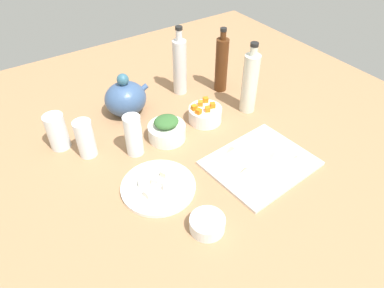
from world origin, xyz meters
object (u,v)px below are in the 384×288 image
at_px(bottle_0, 221,64).
at_px(drinking_glass_1, 57,132).
at_px(bowl_greens, 167,132).
at_px(drinking_glass_2, 85,139).
at_px(bowl_carrots, 205,115).
at_px(bottle_1, 180,66).
at_px(teapot, 126,98).
at_px(bowl_small_side, 207,224).
at_px(cutting_board, 260,163).
at_px(plate_tofu, 158,187).
at_px(drinking_glass_0, 133,135).
at_px(bottle_2, 250,83).

xyz_separation_m(bottle_0, drinking_glass_1, (-0.66, 0.01, -0.05)).
height_order(bowl_greens, drinking_glass_2, drinking_glass_2).
bearing_deg(bowl_carrots, bottle_1, 81.75).
height_order(teapot, bottle_1, bottle_1).
distance_m(bowl_small_side, drinking_glass_2, 0.48).
relative_size(cutting_board, bottle_1, 1.15).
bearing_deg(drinking_glass_2, bowl_carrots, -8.63).
relative_size(bowl_greens, drinking_glass_2, 0.99).
distance_m(plate_tofu, teapot, 0.41).
relative_size(cutting_board, drinking_glass_0, 2.21).
xyz_separation_m(bowl_carrots, drinking_glass_2, (-0.42, 0.06, 0.04)).
bearing_deg(bottle_2, teapot, 148.94).
bearing_deg(plate_tofu, bowl_greens, 52.73).
distance_m(bowl_carrots, bottle_1, 0.24).
bearing_deg(drinking_glass_1, drinking_glass_2, -54.81).
relative_size(bottle_0, bottle_1, 0.95).
relative_size(bowl_greens, bowl_small_side, 1.36).
xyz_separation_m(bowl_small_side, teapot, (0.06, 0.60, 0.05)).
height_order(bottle_1, drinking_glass_2, bottle_1).
distance_m(plate_tofu, drinking_glass_2, 0.29).
relative_size(bottle_1, drinking_glass_1, 2.20).
xyz_separation_m(plate_tofu, bowl_greens, (0.14, 0.19, 0.02)).
bearing_deg(plate_tofu, drinking_glass_2, 113.63).
bearing_deg(drinking_glass_2, bowl_small_side, -71.82).
bearing_deg(bottle_1, bottle_0, -27.34).
bearing_deg(drinking_glass_2, bottle_0, 7.45).
bearing_deg(drinking_glass_1, drinking_glass_0, -40.66).
relative_size(bowl_greens, bottle_1, 0.47).
distance_m(bowl_small_side, bottle_0, 0.71).
height_order(bottle_0, drinking_glass_1, bottle_0).
relative_size(plate_tofu, bowl_carrots, 1.84).
bearing_deg(plate_tofu, bottle_0, 34.73).
xyz_separation_m(cutting_board, bowl_carrots, (-0.01, 0.29, 0.02)).
bearing_deg(teapot, drinking_glass_0, -109.40).
xyz_separation_m(bowl_carrots, teapot, (-0.21, 0.20, 0.04)).
bearing_deg(bottle_0, bottle_2, -91.37).
distance_m(bowl_greens, teapot, 0.22).
xyz_separation_m(bowl_small_side, drinking_glass_0, (-0.02, 0.38, 0.05)).
bearing_deg(bowl_small_side, drinking_glass_0, 92.78).
xyz_separation_m(bowl_greens, bowl_small_side, (-0.11, -0.38, -0.01)).
bearing_deg(bowl_carrots, bottle_0, 38.60).
bearing_deg(plate_tofu, bottle_2, 18.79).
bearing_deg(drinking_glass_1, cutting_board, -41.61).
relative_size(drinking_glass_0, drinking_glass_1, 1.15).
relative_size(bowl_small_side, drinking_glass_2, 0.73).
bearing_deg(cutting_board, teapot, 114.66).
xyz_separation_m(plate_tofu, bowl_small_side, (0.04, -0.20, 0.01)).
height_order(bowl_small_side, bottle_2, bottle_2).
distance_m(bowl_carrots, drinking_glass_0, 0.29).
bearing_deg(bottle_0, bowl_greens, -156.32).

